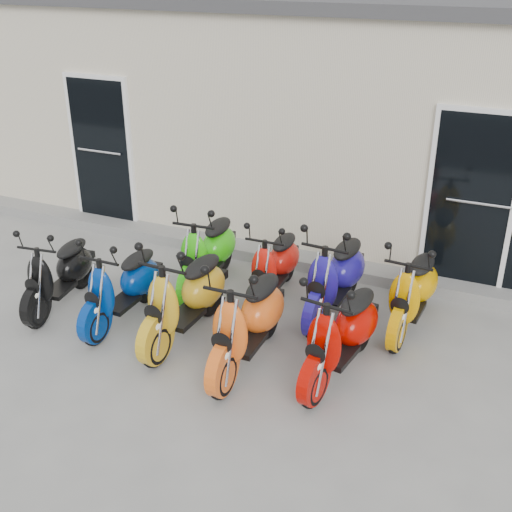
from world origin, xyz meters
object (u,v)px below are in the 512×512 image
at_px(scooter_front_orange_a, 185,286).
at_px(scooter_back_green, 207,243).
at_px(scooter_back_blue, 336,266).
at_px(scooter_front_orange_b, 248,310).
at_px(scooter_front_black, 57,264).
at_px(scooter_front_blue, 121,276).
at_px(scooter_back_red, 275,257).
at_px(scooter_front_red, 342,323).
at_px(scooter_back_yellow, 414,282).

height_order(scooter_front_orange_a, scooter_back_green, scooter_front_orange_a).
distance_m(scooter_front_orange_a, scooter_back_blue, 1.76).
bearing_deg(scooter_front_orange_b, scooter_front_black, 175.14).
xyz_separation_m(scooter_front_blue, scooter_front_orange_b, (1.66, -0.21, 0.07)).
height_order(scooter_back_red, scooter_back_blue, scooter_back_blue).
height_order(scooter_front_orange_b, scooter_front_red, scooter_front_orange_b).
relative_size(scooter_front_blue, scooter_back_red, 1.04).
distance_m(scooter_front_black, scooter_back_yellow, 4.12).
relative_size(scooter_front_blue, scooter_front_orange_a, 0.90).
xyz_separation_m(scooter_back_green, scooter_back_blue, (1.67, -0.02, 0.01)).
relative_size(scooter_front_orange_a, scooter_back_blue, 1.02).
relative_size(scooter_front_black, scooter_back_blue, 0.89).
bearing_deg(scooter_back_yellow, scooter_front_blue, -155.37).
height_order(scooter_back_green, scooter_back_yellow, scooter_back_green).
height_order(scooter_back_green, scooter_back_red, scooter_back_green).
relative_size(scooter_front_blue, scooter_front_red, 0.94).
bearing_deg(scooter_back_blue, scooter_front_orange_b, -107.53).
relative_size(scooter_front_black, scooter_front_red, 0.91).
distance_m(scooter_front_red, scooter_back_blue, 1.21).
xyz_separation_m(scooter_back_blue, scooter_back_yellow, (0.88, 0.05, -0.04)).
xyz_separation_m(scooter_front_red, scooter_back_blue, (-0.41, 1.14, 0.02)).
height_order(scooter_back_green, scooter_back_blue, scooter_back_blue).
distance_m(scooter_front_blue, scooter_back_green, 1.24).
relative_size(scooter_front_blue, scooter_back_yellow, 0.97).
height_order(scooter_front_black, scooter_back_blue, scooter_back_blue).
bearing_deg(scooter_front_blue, scooter_front_red, -0.02).
height_order(scooter_front_red, scooter_back_blue, scooter_back_blue).
xyz_separation_m(scooter_front_orange_b, scooter_back_green, (-1.16, 1.34, -0.03)).
relative_size(scooter_front_orange_b, scooter_back_blue, 1.02).
distance_m(scooter_front_orange_a, scooter_front_orange_b, 0.85).
xyz_separation_m(scooter_front_red, scooter_back_green, (-2.09, 1.16, 0.00)).
distance_m(scooter_front_black, scooter_front_orange_a, 1.73).
height_order(scooter_front_black, scooter_front_orange_b, scooter_front_orange_b).
distance_m(scooter_front_black, scooter_back_green, 1.80).
distance_m(scooter_front_orange_a, scooter_back_red, 1.36).
bearing_deg(scooter_front_orange_a, scooter_front_red, 2.21).
height_order(scooter_front_orange_a, scooter_front_orange_b, scooter_front_orange_b).
relative_size(scooter_back_red, scooter_back_yellow, 0.94).
bearing_deg(scooter_back_yellow, scooter_front_black, -159.73).
bearing_deg(scooter_back_yellow, scooter_back_red, -178.01).
relative_size(scooter_front_blue, scooter_back_blue, 0.92).
bearing_deg(scooter_front_black, scooter_back_red, 20.88).
distance_m(scooter_front_blue, scooter_back_red, 1.84).
distance_m(scooter_front_black, scooter_back_red, 2.58).
bearing_deg(scooter_back_green, scooter_front_red, -33.65).
distance_m(scooter_front_blue, scooter_back_yellow, 3.27).
bearing_deg(scooter_back_green, scooter_back_red, 1.01).
bearing_deg(scooter_front_black, scooter_front_orange_b, -11.98).
bearing_deg(scooter_back_yellow, scooter_front_orange_b, -131.70).
height_order(scooter_front_blue, scooter_back_yellow, scooter_back_yellow).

